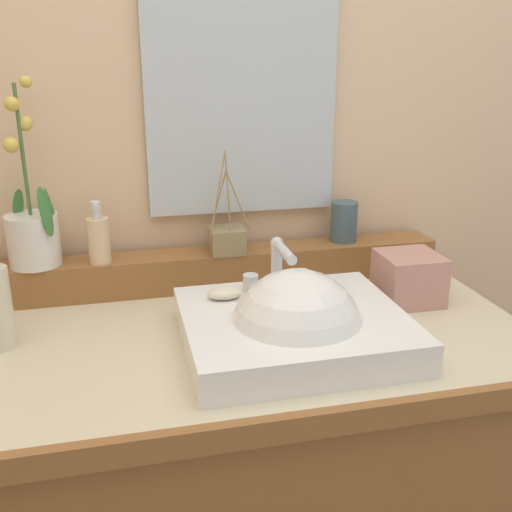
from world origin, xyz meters
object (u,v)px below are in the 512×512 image
(tumbler_cup, at_px, (344,222))
(reed_diffuser, at_px, (227,239))
(potted_plant, at_px, (33,229))
(soap_dispenser, at_px, (99,238))
(tissue_box, at_px, (409,278))
(soap_bar, at_px, (225,293))
(sink_basin, at_px, (295,333))

(tumbler_cup, xyz_separation_m, reed_diffuser, (-0.30, -0.02, -0.02))
(potted_plant, height_order, reed_diffuser, potted_plant)
(soap_dispenser, xyz_separation_m, reed_diffuser, (0.29, 0.01, -0.02))
(tumbler_cup, bearing_deg, reed_diffuser, -175.94)
(tumbler_cup, bearing_deg, tissue_box, -68.99)
(potted_plant, distance_m, reed_diffuser, 0.43)
(tumbler_cup, bearing_deg, soap_dispenser, -177.28)
(soap_bar, distance_m, tissue_box, 0.43)
(sink_basin, xyz_separation_m, tissue_box, (0.31, 0.15, 0.03))
(reed_diffuser, bearing_deg, tumbler_cup, 4.06)
(sink_basin, distance_m, reed_diffuser, 0.36)
(potted_plant, distance_m, tissue_box, 0.84)
(tumbler_cup, bearing_deg, potted_plant, -179.18)
(soap_bar, height_order, soap_dispenser, soap_dispenser)
(sink_basin, xyz_separation_m, tumbler_cup, (0.23, 0.36, 0.11))
(sink_basin, bearing_deg, reed_diffuser, 101.27)
(sink_basin, relative_size, reed_diffuser, 1.74)
(soap_bar, xyz_separation_m, soap_dispenser, (-0.24, 0.22, 0.07))
(soap_dispenser, bearing_deg, tumbler_cup, 2.72)
(sink_basin, xyz_separation_m, reed_diffuser, (-0.07, 0.34, 0.09))
(potted_plant, relative_size, tissue_box, 3.09)
(soap_bar, xyz_separation_m, reed_diffuser, (0.05, 0.23, 0.04))
(reed_diffuser, xyz_separation_m, tissue_box, (0.38, -0.18, -0.06))
(sink_basin, relative_size, tissue_box, 3.22)
(soap_dispenser, relative_size, tissue_box, 1.08)
(potted_plant, bearing_deg, sink_basin, -35.13)
(potted_plant, height_order, soap_dispenser, potted_plant)
(soap_dispenser, xyz_separation_m, tissue_box, (0.67, -0.18, -0.09))
(soap_bar, relative_size, potted_plant, 0.17)
(soap_bar, bearing_deg, sink_basin, -44.29)
(soap_bar, xyz_separation_m, potted_plant, (-0.38, 0.24, 0.09))
(sink_basin, xyz_separation_m, soap_dispenser, (-0.36, 0.33, 0.11))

